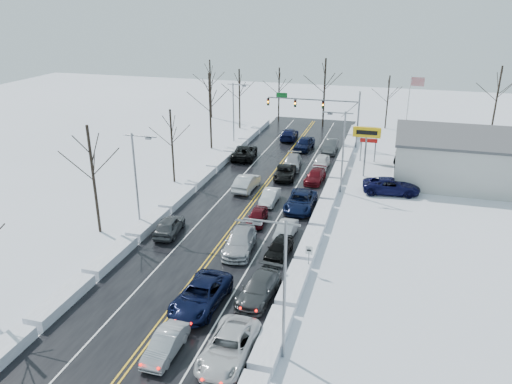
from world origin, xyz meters
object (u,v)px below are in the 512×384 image
(dealership_building, at_px, (486,160))
(oncoming_car_0, at_px, (247,189))
(traffic_signal_mast, at_px, (323,107))
(flagpole, at_px, (409,106))
(tires_plus_sign, at_px, (367,136))

(dealership_building, height_order, oncoming_car_0, dealership_building)
(traffic_signal_mast, relative_size, oncoming_car_0, 2.60)
(traffic_signal_mast, distance_m, oncoming_car_0, 21.44)
(flagpole, bearing_deg, dealership_building, -53.73)
(tires_plus_sign, xyz_separation_m, flagpole, (4.67, 14.01, 0.93))
(tires_plus_sign, xyz_separation_m, oncoming_car_0, (-12.17, -8.09, -4.99))
(dealership_building, bearing_deg, traffic_signal_mast, 154.05)
(tires_plus_sign, height_order, oncoming_car_0, tires_plus_sign)
(tires_plus_sign, distance_m, oncoming_car_0, 15.44)
(tires_plus_sign, height_order, flagpole, flagpole)
(tires_plus_sign, bearing_deg, dealership_building, 8.47)
(tires_plus_sign, relative_size, flagpole, 0.60)
(tires_plus_sign, relative_size, dealership_building, 0.29)
(tires_plus_sign, distance_m, dealership_building, 13.82)
(traffic_signal_mast, distance_m, dealership_building, 23.01)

